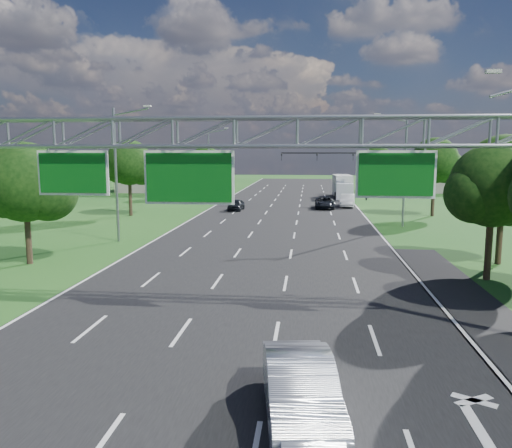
# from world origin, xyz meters

# --- Properties ---
(ground) EXTENTS (220.00, 220.00, 0.00)m
(ground) POSITION_xyz_m (0.00, 30.00, 0.00)
(ground) COLOR #1A4D17
(ground) RESTS_ON ground
(road) EXTENTS (18.00, 180.00, 0.02)m
(road) POSITION_xyz_m (0.00, 30.00, 0.00)
(road) COLOR black
(road) RESTS_ON ground
(road_flare) EXTENTS (3.00, 30.00, 0.02)m
(road_flare) POSITION_xyz_m (10.20, 14.00, 0.00)
(road_flare) COLOR black
(road_flare) RESTS_ON ground
(sign_gantry) EXTENTS (23.50, 1.00, 9.56)m
(sign_gantry) POSITION_xyz_m (0.33, 12.00, 6.89)
(sign_gantry) COLOR gray
(sign_gantry) RESTS_ON ground
(traffic_signal) EXTENTS (12.21, 0.24, 7.00)m
(traffic_signal) POSITION_xyz_m (7.48, 65.00, 5.17)
(traffic_signal) COLOR black
(traffic_signal) RESTS_ON ground
(streetlight_l_near) EXTENTS (2.97, 0.22, 10.16)m
(streetlight_l_near) POSITION_xyz_m (-11.30, 30.00, 5.58)
(streetlight_l_near) COLOR gray
(streetlight_l_near) RESTS_ON ground
(streetlight_l_far) EXTENTS (2.97, 0.22, 10.16)m
(streetlight_l_far) POSITION_xyz_m (-11.30, 65.00, 5.58)
(streetlight_l_far) COLOR gray
(streetlight_l_far) RESTS_ON ground
(streetlight_r_mid) EXTENTS (2.97, 0.22, 10.16)m
(streetlight_r_mid) POSITION_xyz_m (11.30, 40.00, 5.58)
(streetlight_r_mid) COLOR gray
(streetlight_r_mid) RESTS_ON ground
(tree_verge_la) EXTENTS (5.76, 4.80, 7.40)m
(tree_verge_la) POSITION_xyz_m (-13.92, 22.04, 4.76)
(tree_verge_la) COLOR #2D2116
(tree_verge_la) RESTS_ON ground
(tree_verge_lb) EXTENTS (5.76, 4.80, 8.06)m
(tree_verge_lb) POSITION_xyz_m (-15.92, 45.04, 5.41)
(tree_verge_lb) COLOR #2D2116
(tree_verge_lb) RESTS_ON ground
(tree_verge_lc) EXTENTS (5.76, 4.80, 7.62)m
(tree_verge_lc) POSITION_xyz_m (-12.92, 70.04, 4.98)
(tree_verge_lc) COLOR #2D2116
(tree_verge_lc) RESTS_ON ground
(tree_verge_rd) EXTENTS (5.76, 4.80, 8.28)m
(tree_verge_rd) POSITION_xyz_m (16.08, 48.04, 5.63)
(tree_verge_rd) COLOR #2D2116
(tree_verge_rd) RESTS_ON ground
(tree_verge_re) EXTENTS (5.76, 4.80, 7.84)m
(tree_verge_re) POSITION_xyz_m (14.08, 78.04, 5.20)
(tree_verge_re) COLOR #2D2116
(tree_verge_re) RESTS_ON ground
(building_left) EXTENTS (14.00, 10.00, 5.00)m
(building_left) POSITION_xyz_m (-22.00, 78.00, 2.50)
(building_left) COLOR gray
(building_left) RESTS_ON ground
(building_right) EXTENTS (12.00, 9.00, 4.00)m
(building_right) POSITION_xyz_m (24.00, 82.00, 2.00)
(building_right) COLOR gray
(building_right) RESTS_ON ground
(silver_sedan) EXTENTS (2.40, 5.18, 1.64)m
(silver_sedan) POSITION_xyz_m (2.80, 5.73, 0.82)
(silver_sedan) COLOR silver
(silver_sedan) RESTS_ON ground
(car_queue_b) EXTENTS (2.31, 4.94, 1.37)m
(car_queue_b) POSITION_xyz_m (4.85, 54.04, 0.68)
(car_queue_b) COLOR black
(car_queue_b) RESTS_ON ground
(car_queue_c) EXTENTS (1.74, 3.91, 1.31)m
(car_queue_c) POSITION_xyz_m (-5.48, 50.98, 0.65)
(car_queue_c) COLOR black
(car_queue_c) RESTS_ON ground
(car_queue_d) EXTENTS (2.16, 4.88, 1.56)m
(car_queue_d) POSITION_xyz_m (7.72, 56.26, 0.78)
(car_queue_d) COLOR silver
(car_queue_d) RESTS_ON ground
(box_truck) EXTENTS (2.78, 8.75, 3.28)m
(box_truck) POSITION_xyz_m (7.95, 69.41, 1.57)
(box_truck) COLOR silver
(box_truck) RESTS_ON ground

